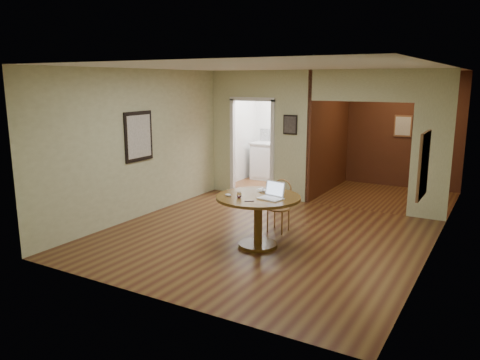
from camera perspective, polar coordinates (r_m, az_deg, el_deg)
The scene contains 11 objects.
floor at distance 7.61m, azimuth 2.33°, elevation -7.08°, with size 5.00×5.00×0.00m, color #462114.
room_shell at distance 10.27m, azimuth 8.19°, elevation 5.19°, with size 5.20×7.50×5.00m.
dining_table at distance 7.06m, azimuth 2.23°, elevation -3.59°, with size 1.27×1.27×0.80m.
chair at distance 7.86m, azimuth 4.90°, elevation -2.76°, with size 0.37×0.37×0.88m.
open_laptop at distance 6.88m, azimuth 4.00°, elevation -1.70°, with size 0.38×0.36×0.24m.
closed_laptop at distance 7.23m, azimuth 3.17°, elevation -1.42°, with size 0.36×0.23×0.03m, color #A8A8AC.
mouse at distance 6.98m, azimuth -1.47°, elevation -1.84°, with size 0.10×0.05×0.04m, color white.
wine_glass at distance 6.88m, azimuth -0.12°, elevation -1.83°, with size 0.08×0.08×0.09m, color white, non-canonical shape.
pen at distance 6.69m, azimuth 1.13°, elevation -2.60°, with size 0.01×0.01×0.13m, color navy.
kitchen_cabinet at distance 11.74m, azimuth 6.12°, elevation 2.08°, with size 2.06×0.60×0.94m.
grocery_bag at distance 11.43m, azimuth 8.75°, elevation 4.96°, with size 0.33×0.29×0.33m, color beige.
Camera 1 is at (3.34, -6.37, 2.49)m, focal length 35.00 mm.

